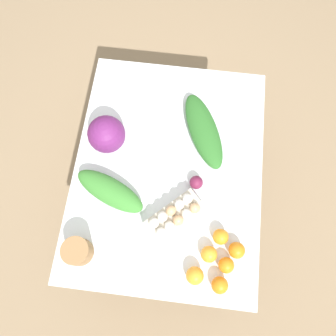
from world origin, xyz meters
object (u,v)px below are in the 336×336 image
object	(u,v)px
cabbage_purple	(107,134)
greens_bunch_dandelion	(204,131)
beet_root	(196,182)
orange_1	(237,250)
paper_bag	(78,251)
greens_bunch_scallion	(110,191)
orange_2	(220,285)
egg_carton	(174,216)
orange_4	(221,237)
orange_0	(226,265)
orange_3	(209,254)
orange_5	(195,276)

from	to	relation	value
cabbage_purple	greens_bunch_dandelion	size ratio (longest dim) A/B	0.43
beet_root	orange_1	bearing A→B (deg)	35.46
paper_bag	greens_bunch_scallion	bearing A→B (deg)	162.57
greens_bunch_dandelion	orange_2	size ratio (longest dim) A/B	5.72
greens_bunch_scallion	orange_1	xyz separation A→B (m)	(0.18, 0.56, -0.01)
egg_carton	beet_root	world-z (taller)	egg_carton
greens_bunch_dandelion	beet_root	xyz separation A→B (m)	(0.25, -0.01, -0.01)
orange_2	orange_4	distance (m)	0.19
orange_4	orange_0	bearing A→B (deg)	15.43
orange_1	orange_2	size ratio (longest dim) A/B	1.01
cabbage_purple	orange_3	xyz separation A→B (m)	(0.46, 0.50, -0.05)
paper_bag	orange_3	bearing A→B (deg)	95.88
egg_carton	greens_bunch_dandelion	world-z (taller)	egg_carton
paper_bag	greens_bunch_dandelion	distance (m)	0.76
paper_bag	orange_5	size ratio (longest dim) A/B	1.56
paper_bag	beet_root	distance (m)	0.58
cabbage_purple	orange_1	bearing A→B (deg)	55.12
cabbage_purple	orange_0	world-z (taller)	cabbage_purple
egg_carton	paper_bag	distance (m)	0.42
greens_bunch_dandelion	orange_0	world-z (taller)	greens_bunch_dandelion
greens_bunch_scallion	greens_bunch_dandelion	bearing A→B (deg)	131.73
egg_carton	orange_5	bearing A→B (deg)	72.57
paper_bag	orange_4	xyz separation A→B (m)	(-0.13, 0.58, -0.02)
orange_2	orange_4	bearing A→B (deg)	-177.08
cabbage_purple	orange_4	bearing A→B (deg)	55.04
orange_4	paper_bag	bearing A→B (deg)	-77.14
orange_0	orange_2	distance (m)	0.08
orange_3	orange_2	bearing A→B (deg)	24.63
cabbage_purple	orange_0	bearing A→B (deg)	49.46
greens_bunch_dandelion	orange_3	xyz separation A→B (m)	(0.55, 0.07, -0.00)
egg_carton	orange_0	size ratio (longest dim) A/B	4.00
paper_bag	beet_root	size ratio (longest dim) A/B	1.89
greens_bunch_scallion	beet_root	bearing A→B (deg)	103.32
orange_1	orange_0	bearing A→B (deg)	-31.10
greens_bunch_dandelion	beet_root	distance (m)	0.25
orange_3	orange_4	world-z (taller)	orange_3
orange_1	orange_4	distance (m)	0.08
orange_1	paper_bag	bearing A→B (deg)	-82.55
greens_bunch_dandelion	orange_2	distance (m)	0.68
greens_bunch_dandelion	paper_bag	bearing A→B (deg)	-37.40
paper_bag	orange_4	bearing A→B (deg)	102.86
cabbage_purple	greens_bunch_scallion	bearing A→B (deg)	12.02
greens_bunch_scallion	orange_1	bearing A→B (deg)	71.94
beet_root	orange_2	bearing A→B (deg)	17.80
greens_bunch_dandelion	orange_5	distance (m)	0.64
beet_root	orange_1	distance (m)	0.33
egg_carton	beet_root	xyz separation A→B (m)	(-0.16, 0.08, -0.01)
greens_bunch_scallion	orange_1	world-z (taller)	greens_bunch_scallion
paper_bag	greens_bunch_scallion	xyz separation A→B (m)	(-0.27, 0.08, -0.01)
beet_root	orange_2	xyz separation A→B (m)	(0.42, 0.13, 0.00)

